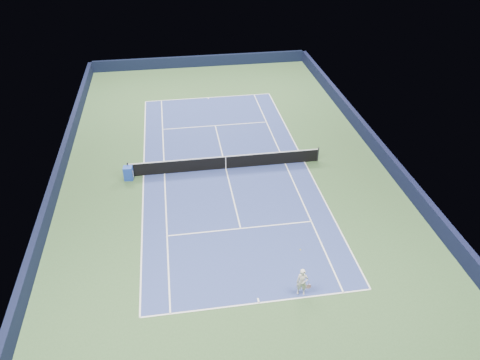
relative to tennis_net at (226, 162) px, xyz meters
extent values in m
plane|color=#314F2B|center=(0.00, 0.00, -0.50)|extent=(40.00, 40.00, 0.00)
cube|color=black|center=(0.00, 19.82, 0.05)|extent=(22.00, 0.35, 1.10)
cube|color=black|center=(10.82, 0.00, 0.05)|extent=(0.35, 40.00, 1.10)
cube|color=black|center=(-10.82, 0.00, 0.05)|extent=(0.35, 40.00, 1.10)
cube|color=navy|center=(0.00, 0.00, -0.50)|extent=(10.97, 23.77, 0.01)
cube|color=white|center=(0.00, 11.88, -0.50)|extent=(10.97, 0.08, 0.00)
cube|color=white|center=(0.00, -11.88, -0.50)|extent=(10.97, 0.08, 0.00)
cube|color=white|center=(5.49, 0.00, -0.50)|extent=(0.08, 23.77, 0.00)
cube|color=white|center=(-5.49, 0.00, -0.50)|extent=(0.08, 23.77, 0.00)
cube|color=white|center=(4.12, 0.00, -0.50)|extent=(0.08, 23.77, 0.00)
cube|color=white|center=(-4.12, 0.00, -0.50)|extent=(0.08, 23.77, 0.00)
cube|color=white|center=(0.00, 6.40, -0.50)|extent=(8.23, 0.08, 0.00)
cube|color=white|center=(0.00, -6.40, -0.50)|extent=(8.23, 0.08, 0.00)
cube|color=white|center=(0.00, 0.00, -0.50)|extent=(0.08, 12.80, 0.00)
cube|color=white|center=(0.00, 11.73, -0.50)|extent=(0.08, 0.30, 0.00)
cube|color=white|center=(0.00, -11.73, -0.50)|extent=(0.08, 0.30, 0.00)
cylinder|color=black|center=(-6.40, 0.00, 0.03)|extent=(0.10, 0.10, 1.07)
cylinder|color=black|center=(6.40, 0.00, 0.03)|extent=(0.10, 0.10, 1.07)
cube|color=black|center=(0.00, 0.00, -0.05)|extent=(12.80, 0.03, 0.91)
cube|color=white|center=(0.00, 0.00, 0.44)|extent=(12.80, 0.04, 0.06)
cube|color=white|center=(0.00, 0.00, -0.05)|extent=(0.05, 0.04, 0.91)
cube|color=#1C3CA9|center=(-6.40, -0.29, -0.04)|extent=(0.62, 0.57, 0.93)
cube|color=silver|center=(-6.11, -0.29, -0.05)|extent=(0.06, 0.41, 0.41)
imported|color=silver|center=(2.10, -11.61, 0.25)|extent=(0.62, 0.49, 1.50)
cylinder|color=pink|center=(2.42, -11.66, 0.20)|extent=(0.03, 0.03, 0.25)
cylinder|color=black|center=(2.42, -11.66, -0.04)|extent=(0.25, 0.02, 0.25)
cylinder|color=pink|center=(2.42, -11.66, -0.04)|extent=(0.27, 0.02, 0.27)
sphere|color=gold|center=(2.20, -10.61, 1.37)|extent=(0.07, 0.07, 0.07)
camera|label=1|loc=(-3.20, -26.51, 16.40)|focal=35.00mm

